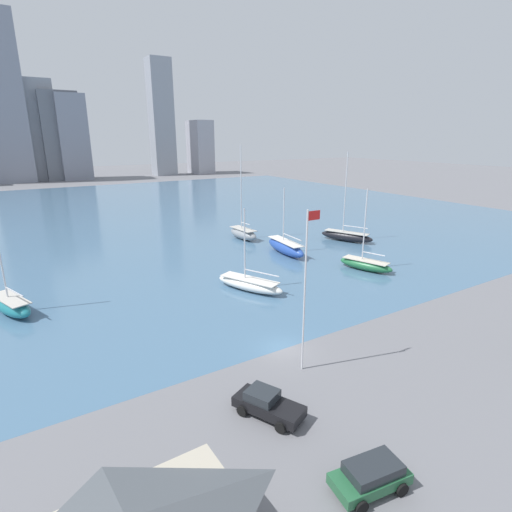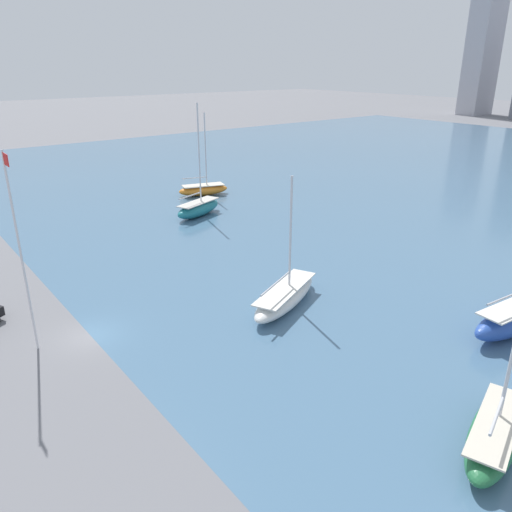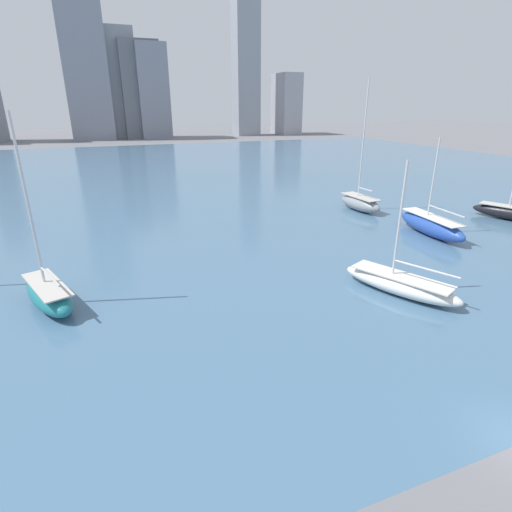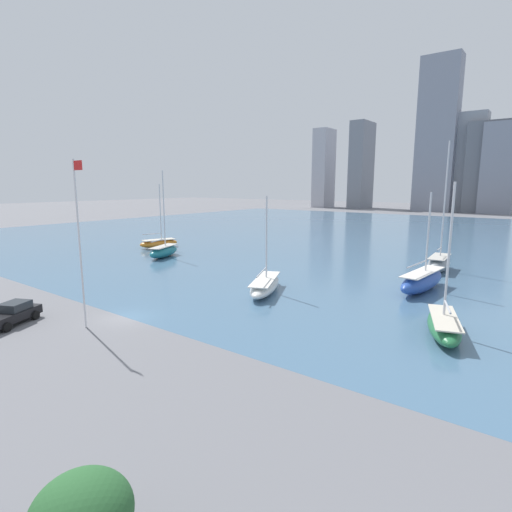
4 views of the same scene
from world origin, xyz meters
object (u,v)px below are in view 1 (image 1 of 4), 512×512
(sailboat_black, at_px, (346,236))
(sailboat_teal, at_px, (11,305))
(flag_pole, at_px, (305,288))
(sailboat_green, at_px, (366,264))
(sailboat_gray, at_px, (243,233))
(parked_pickup_black, at_px, (267,404))
(sailboat_blue, at_px, (285,247))
(parked_wagon_green, at_px, (371,475))
(sailboat_white, at_px, (250,284))

(sailboat_black, bearing_deg, sailboat_teal, 160.76)
(flag_pole, bearing_deg, sailboat_green, 33.26)
(sailboat_gray, bearing_deg, flag_pole, -117.31)
(sailboat_green, xyz_separation_m, parked_pickup_black, (-28.91, -18.53, 0.03))
(sailboat_blue, height_order, sailboat_black, sailboat_black)
(sailboat_blue, distance_m, parked_wagon_green, 45.15)
(sailboat_black, distance_m, sailboat_white, 29.71)
(sailboat_gray, xyz_separation_m, parked_pickup_black, (-23.02, -43.20, -0.25))
(flag_pole, xyz_separation_m, sailboat_blue, (18.43, 27.99, -5.98))
(flag_pole, xyz_separation_m, sailboat_green, (23.34, 15.31, -6.26))
(sailboat_green, height_order, parked_wagon_green, sailboat_green)
(sailboat_green, xyz_separation_m, sailboat_teal, (-43.29, 9.52, 0.16))
(sailboat_green, xyz_separation_m, sailboat_blue, (-4.90, 12.68, 0.28))
(sailboat_black, xyz_separation_m, parked_pickup_black, (-38.23, -32.03, -0.11))
(sailboat_white, bearing_deg, sailboat_teal, 138.82)
(sailboat_gray, bearing_deg, parked_wagon_green, -116.60)
(sailboat_black, bearing_deg, parked_wagon_green, -156.19)
(sailboat_blue, distance_m, sailboat_black, 14.24)
(flag_pole, distance_m, sailboat_black, 43.97)
(flag_pole, relative_size, sailboat_black, 0.84)
(sailboat_green, relative_size, parked_pickup_black, 2.20)
(sailboat_green, distance_m, parked_pickup_black, 34.34)
(parked_pickup_black, bearing_deg, sailboat_blue, 27.23)
(sailboat_gray, bearing_deg, sailboat_teal, -161.68)
(sailboat_blue, distance_m, sailboat_gray, 12.03)
(sailboat_white, bearing_deg, sailboat_green, -30.73)
(flag_pole, bearing_deg, sailboat_white, 73.04)
(sailboat_blue, relative_size, sailboat_gray, 0.63)
(sailboat_blue, bearing_deg, sailboat_black, 8.19)
(flag_pole, height_order, parked_pickup_black, flag_pole)
(sailboat_green, relative_size, sailboat_gray, 0.68)
(sailboat_black, bearing_deg, sailboat_gray, 120.14)
(sailboat_blue, xyz_separation_m, parked_wagon_green, (-22.54, -39.12, -0.25))
(sailboat_green, height_order, parked_pickup_black, sailboat_green)
(parked_wagon_green, bearing_deg, sailboat_white, -10.12)
(sailboat_gray, bearing_deg, sailboat_black, -40.03)
(flag_pole, bearing_deg, sailboat_gray, 66.43)
(sailboat_blue, height_order, parked_wagon_green, sailboat_blue)
(parked_wagon_green, bearing_deg, sailboat_teal, 31.93)
(sailboat_green, bearing_deg, parked_pickup_black, -165.35)
(sailboat_green, height_order, sailboat_black, sailboat_black)
(sailboat_green, bearing_deg, sailboat_gray, 85.44)
(sailboat_blue, height_order, sailboat_gray, sailboat_gray)
(sailboat_blue, xyz_separation_m, parked_pickup_black, (-24.01, -31.21, -0.25))
(sailboat_green, bearing_deg, sailboat_blue, 93.15)
(parked_pickup_black, bearing_deg, sailboat_white, 36.92)
(sailboat_blue, bearing_deg, sailboat_gray, 99.61)
(sailboat_teal, relative_size, parked_wagon_green, 3.02)
(flag_pole, xyz_separation_m, parked_wagon_green, (-4.11, -11.14, -6.23))
(flag_pole, height_order, parked_wagon_green, flag_pole)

